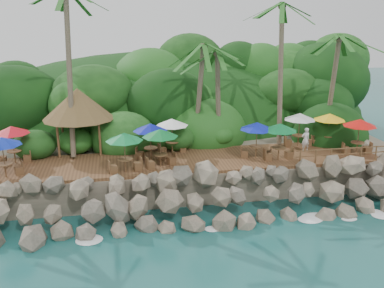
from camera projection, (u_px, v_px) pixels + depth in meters
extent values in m
plane|color=#19514F|center=(211.00, 231.00, 24.13)|extent=(140.00, 140.00, 0.00)
cube|color=gray|center=(173.00, 137.00, 38.88)|extent=(32.00, 25.20, 2.10)
ellipsoid|color=#143811|center=(163.00, 128.00, 46.25)|extent=(44.80, 28.00, 15.40)
cube|color=brown|center=(192.00, 161.00, 29.14)|extent=(26.00, 5.00, 0.20)
ellipsoid|color=white|center=(47.00, 242.00, 22.87)|extent=(1.20, 0.80, 0.06)
ellipsoid|color=white|center=(104.00, 237.00, 23.38)|extent=(1.20, 0.80, 0.06)
ellipsoid|color=white|center=(158.00, 233.00, 23.89)|extent=(1.20, 0.80, 0.06)
ellipsoid|color=white|center=(210.00, 228.00, 24.41)|extent=(1.20, 0.80, 0.06)
ellipsoid|color=white|center=(259.00, 224.00, 24.92)|extent=(1.20, 0.80, 0.06)
ellipsoid|color=white|center=(307.00, 220.00, 25.43)|extent=(1.20, 0.80, 0.06)
ellipsoid|color=white|center=(353.00, 215.00, 25.95)|extent=(1.20, 0.80, 0.06)
cylinder|color=brown|center=(70.00, 74.00, 28.74)|extent=(0.54, 2.77, 11.11)
cylinder|color=brown|center=(199.00, 96.00, 31.26)|extent=(0.94, 1.27, 7.59)
ellipsoid|color=#23601E|center=(200.00, 43.00, 30.15)|extent=(6.00, 6.00, 2.40)
cylinder|color=brown|center=(218.00, 99.00, 31.33)|extent=(0.81, 0.72, 7.12)
ellipsoid|color=#23601E|center=(219.00, 50.00, 30.30)|extent=(6.00, 6.00, 2.40)
cylinder|color=brown|center=(281.00, 75.00, 31.65)|extent=(0.72, 2.17, 10.32)
ellipsoid|color=#23601E|center=(285.00, 2.00, 30.13)|extent=(6.00, 6.00, 2.40)
cylinder|color=brown|center=(332.00, 89.00, 32.37)|extent=(0.59, 1.51, 8.09)
ellipsoid|color=#23601E|center=(337.00, 35.00, 31.19)|extent=(6.00, 6.00, 2.40)
cylinder|color=brown|center=(58.00, 141.00, 29.07)|extent=(0.16, 0.16, 2.40)
cylinder|color=brown|center=(100.00, 139.00, 29.55)|extent=(0.16, 0.16, 2.40)
cylinder|color=brown|center=(63.00, 131.00, 31.70)|extent=(0.16, 0.16, 2.40)
cylinder|color=brown|center=(101.00, 129.00, 32.18)|extent=(0.16, 0.16, 2.40)
cone|color=brown|center=(78.00, 104.00, 29.95)|extent=(5.10, 5.10, 2.20)
cylinder|color=brown|center=(327.00, 141.00, 31.85)|extent=(0.09, 0.09, 0.83)
cylinder|color=brown|center=(328.00, 136.00, 31.73)|extent=(0.94, 0.94, 0.06)
cylinder|color=brown|center=(328.00, 131.00, 31.61)|extent=(0.06, 0.06, 2.46)
cone|color=yellow|center=(330.00, 117.00, 31.31)|extent=(2.35, 2.35, 0.50)
cube|color=brown|center=(316.00, 142.00, 32.07)|extent=(0.62, 0.62, 0.51)
cube|color=brown|center=(338.00, 144.00, 31.73)|extent=(0.62, 0.62, 0.51)
cylinder|color=brown|center=(256.00, 152.00, 29.29)|extent=(0.09, 0.09, 0.83)
cylinder|color=brown|center=(256.00, 146.00, 29.16)|extent=(0.94, 0.94, 0.06)
cylinder|color=brown|center=(256.00, 141.00, 29.05)|extent=(0.06, 0.06, 2.46)
cone|color=#0D1DAF|center=(257.00, 126.00, 28.74)|extent=(2.35, 2.35, 0.50)
cube|color=brown|center=(244.00, 154.00, 29.43)|extent=(0.59, 0.59, 0.51)
cube|color=brown|center=(267.00, 155.00, 29.23)|extent=(0.59, 0.59, 0.51)
cylinder|color=brown|center=(172.00, 148.00, 30.30)|extent=(0.09, 0.09, 0.83)
cylinder|color=brown|center=(172.00, 142.00, 30.17)|extent=(0.94, 0.94, 0.06)
cylinder|color=brown|center=(172.00, 137.00, 30.06)|extent=(0.06, 0.06, 2.46)
cone|color=white|center=(172.00, 122.00, 29.75)|extent=(2.35, 2.35, 0.50)
cube|color=brown|center=(162.00, 151.00, 29.97)|extent=(0.60, 0.60, 0.51)
cube|color=brown|center=(182.00, 148.00, 30.71)|extent=(0.60, 0.60, 0.51)
cylinder|color=brown|center=(161.00, 161.00, 27.58)|extent=(0.09, 0.09, 0.83)
cylinder|color=brown|center=(161.00, 154.00, 27.46)|extent=(0.94, 0.94, 0.06)
cylinder|color=brown|center=(160.00, 149.00, 27.34)|extent=(0.06, 0.06, 2.46)
cone|color=#0B692A|center=(160.00, 133.00, 27.03)|extent=(2.35, 2.35, 0.50)
cube|color=brown|center=(150.00, 165.00, 27.23)|extent=(0.61, 0.61, 0.51)
cube|color=brown|center=(171.00, 161.00, 28.03)|extent=(0.61, 0.61, 0.51)
cylinder|color=brown|center=(278.00, 154.00, 28.99)|extent=(0.09, 0.09, 0.83)
cylinder|color=brown|center=(279.00, 148.00, 28.86)|extent=(0.94, 0.94, 0.06)
cylinder|color=brown|center=(279.00, 142.00, 28.75)|extent=(0.06, 0.06, 2.46)
cone|color=#0C6F32|center=(280.00, 127.00, 28.44)|extent=(2.35, 2.35, 0.50)
cube|color=brown|center=(268.00, 157.00, 28.86)|extent=(0.49, 0.49, 0.51)
cube|color=brown|center=(289.00, 155.00, 29.21)|extent=(0.49, 0.49, 0.51)
cylinder|color=brown|center=(298.00, 141.00, 31.94)|extent=(0.09, 0.09, 0.83)
cylinder|color=brown|center=(298.00, 135.00, 31.81)|extent=(0.94, 0.94, 0.06)
cylinder|color=brown|center=(299.00, 130.00, 31.70)|extent=(0.06, 0.06, 2.46)
cone|color=silver|center=(300.00, 117.00, 31.39)|extent=(2.35, 2.35, 0.50)
cube|color=brown|center=(288.00, 143.00, 31.89)|extent=(0.50, 0.50, 0.51)
cube|color=brown|center=(308.00, 142.00, 32.08)|extent=(0.50, 0.50, 0.51)
cylinder|color=brown|center=(126.00, 165.00, 26.70)|extent=(0.09, 0.09, 0.83)
cylinder|color=brown|center=(125.00, 159.00, 26.58)|extent=(0.94, 0.94, 0.06)
cylinder|color=brown|center=(125.00, 153.00, 26.46)|extent=(0.06, 0.06, 2.46)
cone|color=#0D7A39|center=(124.00, 137.00, 26.15)|extent=(2.35, 2.35, 0.50)
cube|color=brown|center=(113.00, 169.00, 26.47)|extent=(0.55, 0.55, 0.51)
cube|color=brown|center=(138.00, 166.00, 27.02)|extent=(0.55, 0.55, 0.51)
cylinder|color=brown|center=(357.00, 148.00, 30.17)|extent=(0.09, 0.09, 0.83)
cylinder|color=brown|center=(358.00, 142.00, 30.05)|extent=(0.94, 0.94, 0.06)
cylinder|color=brown|center=(358.00, 137.00, 29.93)|extent=(0.06, 0.06, 2.46)
cone|color=red|center=(360.00, 123.00, 29.62)|extent=(2.35, 2.35, 0.50)
cube|color=brown|center=(346.00, 150.00, 30.17)|extent=(0.52, 0.52, 0.51)
cube|color=brown|center=(367.00, 150.00, 30.26)|extent=(0.52, 0.52, 0.51)
cylinder|color=brown|center=(5.00, 171.00, 25.80)|extent=(0.09, 0.09, 0.83)
cylinder|color=brown|center=(5.00, 164.00, 25.68)|extent=(0.94, 0.94, 0.06)
cylinder|color=brown|center=(4.00, 158.00, 25.57)|extent=(0.06, 0.06, 2.46)
cone|color=#0C23A2|center=(1.00, 141.00, 25.26)|extent=(2.35, 2.35, 0.50)
cube|color=brown|center=(19.00, 170.00, 26.28)|extent=(0.62, 0.62, 0.51)
cylinder|color=brown|center=(151.00, 154.00, 28.96)|extent=(0.09, 0.09, 0.83)
cylinder|color=brown|center=(151.00, 148.00, 28.83)|extent=(0.94, 0.94, 0.06)
cylinder|color=brown|center=(151.00, 142.00, 28.72)|extent=(0.06, 0.06, 2.46)
cone|color=#0B149B|center=(150.00, 127.00, 28.41)|extent=(2.35, 2.35, 0.50)
cube|color=brown|center=(140.00, 155.00, 29.11)|extent=(0.60, 0.60, 0.51)
cube|color=brown|center=(162.00, 156.00, 28.89)|extent=(0.60, 0.60, 0.51)
cylinder|color=brown|center=(15.00, 157.00, 28.30)|extent=(0.09, 0.09, 0.83)
cylinder|color=brown|center=(14.00, 151.00, 28.17)|extent=(0.94, 0.94, 0.06)
cylinder|color=brown|center=(13.00, 145.00, 28.06)|extent=(0.06, 0.06, 2.46)
cone|color=red|center=(11.00, 130.00, 27.75)|extent=(2.35, 2.35, 0.50)
cube|color=brown|center=(3.00, 160.00, 28.17)|extent=(0.50, 0.50, 0.51)
cube|color=brown|center=(28.00, 158.00, 28.52)|extent=(0.50, 0.50, 0.51)
cylinder|color=brown|center=(300.00, 157.00, 27.92)|extent=(0.10, 0.10, 1.00)
cylinder|color=brown|center=(316.00, 157.00, 28.11)|extent=(0.10, 0.10, 1.00)
cylinder|color=brown|center=(331.00, 156.00, 28.30)|extent=(0.10, 0.10, 1.00)
cylinder|color=brown|center=(346.00, 155.00, 28.49)|extent=(0.10, 0.10, 1.00)
cylinder|color=brown|center=(361.00, 154.00, 28.67)|extent=(0.10, 0.10, 1.00)
cylinder|color=brown|center=(376.00, 153.00, 28.86)|extent=(0.10, 0.10, 1.00)
cube|color=brown|center=(347.00, 148.00, 28.35)|extent=(7.20, 0.06, 0.06)
cube|color=brown|center=(346.00, 154.00, 28.47)|extent=(7.20, 0.06, 0.06)
imported|color=silver|center=(306.00, 140.00, 30.58)|extent=(0.69, 0.49, 1.77)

